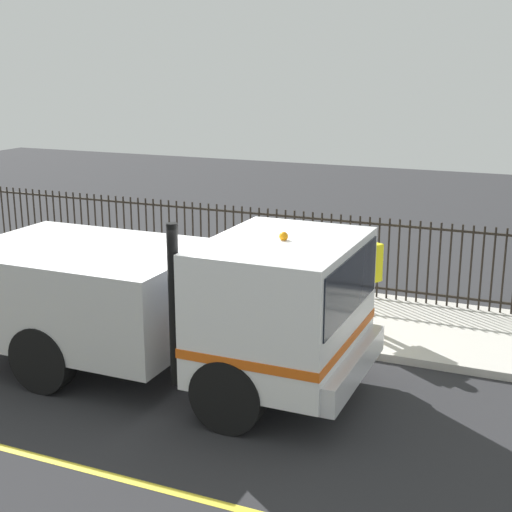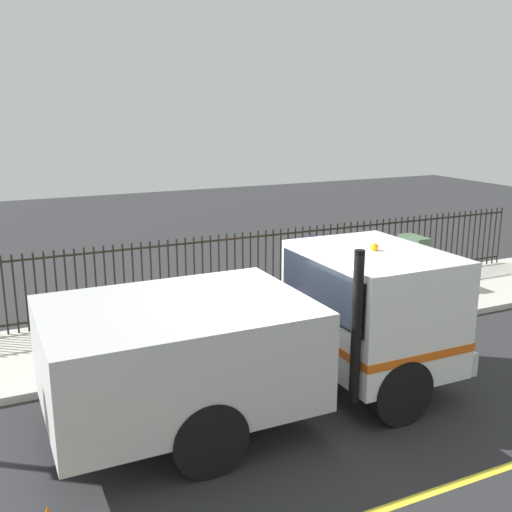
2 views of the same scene
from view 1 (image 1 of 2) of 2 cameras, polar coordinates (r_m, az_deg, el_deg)
The scene contains 6 objects.
ground_plane at distance 10.61m, azimuth -5.11°, elevation -9.75°, with size 46.09×46.09×0.00m, color #2B2B2D.
sidewalk_slab at distance 13.31m, azimuth 1.50°, elevation -4.19°, with size 2.95×20.95×0.13m, color beige.
lane_marking at distance 8.70m, azimuth -13.50°, elevation -16.02°, with size 0.12×18.85×0.01m, color yellow.
work_truck at distance 10.21m, azimuth -5.89°, elevation -3.21°, with size 2.53×5.96×2.57m.
worker_standing at distance 11.86m, azimuth 8.79°, elevation -0.93°, with size 0.59×0.43×1.78m.
iron_fence at distance 14.17m, azimuth 3.38°, elevation 0.54°, with size 0.04×17.84×1.54m.
Camera 1 is at (-8.45, -4.66, 4.41)m, focal length 50.61 mm.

